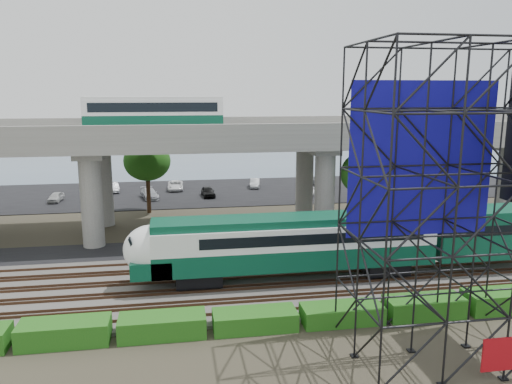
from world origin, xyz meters
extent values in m
plane|color=#474233|center=(0.00, 0.00, 0.00)|extent=(140.00, 140.00, 0.00)
cube|color=slate|center=(0.00, 2.00, 0.10)|extent=(90.00, 12.00, 0.20)
cube|color=black|center=(0.00, 10.50, 0.04)|extent=(90.00, 5.00, 0.08)
cube|color=black|center=(0.00, 34.00, 0.04)|extent=(90.00, 18.00, 0.08)
cube|color=#465C73|center=(0.00, 56.00, 0.01)|extent=(140.00, 40.00, 0.03)
cube|color=#472D1E|center=(0.00, -2.72, 0.28)|extent=(90.00, 0.08, 0.16)
cube|color=#472D1E|center=(0.00, -1.28, 0.28)|extent=(90.00, 0.08, 0.16)
cube|color=#472D1E|center=(0.00, -0.72, 0.28)|extent=(90.00, 0.08, 0.16)
cube|color=#472D1E|center=(0.00, 0.72, 0.28)|extent=(90.00, 0.08, 0.16)
cube|color=#472D1E|center=(0.00, 1.28, 0.28)|extent=(90.00, 0.08, 0.16)
cube|color=#472D1E|center=(0.00, 2.72, 0.28)|extent=(90.00, 0.08, 0.16)
cube|color=#472D1E|center=(0.00, 3.28, 0.28)|extent=(90.00, 0.08, 0.16)
cube|color=#472D1E|center=(0.00, 4.72, 0.28)|extent=(90.00, 0.08, 0.16)
cube|color=#472D1E|center=(0.00, 5.28, 0.28)|extent=(90.00, 0.08, 0.16)
cube|color=#472D1E|center=(0.00, 6.72, 0.28)|extent=(90.00, 0.08, 0.16)
cube|color=black|center=(-1.75, 2.00, 0.81)|extent=(3.00, 2.20, 0.90)
cube|color=black|center=(11.25, 2.00, 0.81)|extent=(3.00, 2.20, 0.90)
cube|color=#0A4730|center=(4.75, 2.00, 1.96)|extent=(19.00, 3.00, 1.40)
cube|color=white|center=(4.75, 2.00, 3.41)|extent=(19.00, 3.00, 1.50)
cube|color=#0A4730|center=(4.75, 2.00, 4.41)|extent=(19.00, 2.60, 0.50)
cube|color=black|center=(5.75, 2.00, 3.46)|extent=(15.00, 3.06, 0.70)
ellipsoid|color=white|center=(-4.75, 2.00, 2.86)|extent=(3.60, 3.00, 3.20)
cube|color=#0A4730|center=(-4.75, 2.00, 1.81)|extent=(2.60, 3.00, 1.10)
cube|color=black|center=(-5.85, 2.00, 3.36)|extent=(0.48, 2.00, 1.09)
cube|color=#0A4730|center=(18.75, 2.00, 2.96)|extent=(8.00, 3.00, 3.40)
cube|color=#9E9B93|center=(0.00, 16.00, 8.60)|extent=(80.00, 12.00, 1.20)
cube|color=#9E9B93|center=(0.00, 10.25, 9.75)|extent=(80.00, 0.50, 1.10)
cube|color=#9E9B93|center=(0.00, 21.75, 9.75)|extent=(80.00, 0.50, 1.10)
cylinder|color=#9E9B93|center=(-10.00, 12.50, 4.00)|extent=(1.80, 1.80, 8.00)
cylinder|color=#9E9B93|center=(-10.00, 19.50, 4.00)|extent=(1.80, 1.80, 8.00)
cube|color=#9E9B93|center=(-10.00, 16.00, 7.70)|extent=(2.40, 9.00, 0.60)
cylinder|color=#9E9B93|center=(10.00, 12.50, 4.00)|extent=(1.80, 1.80, 8.00)
cylinder|color=#9E9B93|center=(10.00, 19.50, 4.00)|extent=(1.80, 1.80, 8.00)
cube|color=#9E9B93|center=(10.00, 16.00, 7.70)|extent=(2.40, 9.00, 0.60)
cylinder|color=#9E9B93|center=(28.00, 12.50, 4.00)|extent=(1.80, 1.80, 8.00)
cylinder|color=#9E9B93|center=(28.00, 19.50, 4.00)|extent=(1.80, 1.80, 8.00)
cube|color=#9E9B93|center=(28.00, 16.00, 7.70)|extent=(2.40, 9.00, 0.60)
cube|color=black|center=(-4.74, 16.00, 9.55)|extent=(12.00, 2.50, 0.70)
cube|color=#0A4730|center=(-4.74, 16.00, 10.35)|extent=(12.00, 2.50, 0.90)
cube|color=white|center=(-4.74, 16.00, 11.45)|extent=(12.00, 2.50, 1.30)
cube|color=black|center=(-4.74, 16.00, 11.50)|extent=(11.00, 2.56, 0.80)
cube|color=white|center=(-4.74, 16.00, 12.25)|extent=(12.00, 2.40, 0.30)
cube|color=#120D93|center=(9.88, -4.95, 9.30)|extent=(8.10, 0.08, 8.25)
cube|color=#A70B14|center=(11.38, -11.05, 1.30)|extent=(2.40, 0.08, 1.60)
cube|color=black|center=(9.88, -8.00, 0.04)|extent=(9.36, 6.36, 0.08)
cube|color=#175513|center=(-9.00, -4.30, 0.60)|extent=(4.60, 1.80, 1.20)
cube|color=#175513|center=(-4.00, -4.30, 0.58)|extent=(4.60, 1.80, 1.15)
cube|color=#175513|center=(1.00, -4.30, 0.52)|extent=(4.60, 1.80, 1.03)
cube|color=#175513|center=(6.00, -4.30, 0.51)|extent=(4.60, 1.80, 1.01)
cube|color=#175513|center=(11.00, -4.30, 0.56)|extent=(4.60, 1.80, 1.12)
cube|color=#175513|center=(16.00, -4.30, 0.60)|extent=(4.60, 1.80, 1.20)
cylinder|color=#382314|center=(14.00, 12.50, 2.40)|extent=(0.44, 0.44, 4.80)
ellipsoid|color=#175513|center=(14.00, 12.50, 5.60)|extent=(4.94, 4.94, 4.18)
cylinder|color=#382314|center=(-6.00, 24.00, 2.40)|extent=(0.44, 0.44, 4.80)
ellipsoid|color=#175513|center=(-6.00, 24.00, 5.60)|extent=(4.94, 4.94, 4.18)
imported|color=#BABABA|center=(-17.09, 31.00, 0.62)|extent=(1.58, 3.30, 1.09)
imported|color=#AFB3B7|center=(-11.09, 36.00, 0.67)|extent=(1.98, 3.76, 1.18)
imported|color=#A5A7AD|center=(-6.27, 31.00, 0.68)|extent=(2.62, 4.41, 1.20)
imported|color=white|center=(-3.14, 36.00, 0.67)|extent=(2.00, 4.26, 1.18)
imported|color=black|center=(0.82, 31.00, 0.69)|extent=(1.76, 3.70, 1.22)
imported|color=#B6BABE|center=(7.48, 36.00, 0.66)|extent=(1.86, 3.69, 1.16)
imported|color=white|center=(13.60, 31.00, 0.63)|extent=(2.27, 4.03, 1.10)
imported|color=#A2A4AA|center=(16.74, 36.00, 0.68)|extent=(2.74, 4.64, 1.21)
camera|label=1|loc=(-3.03, -29.46, 12.87)|focal=35.00mm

